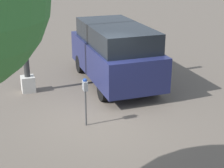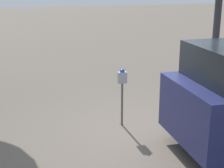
{
  "view_description": "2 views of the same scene",
  "coord_description": "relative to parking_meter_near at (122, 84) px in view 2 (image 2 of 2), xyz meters",
  "views": [
    {
      "loc": [
        -8.44,
        2.89,
        4.4
      ],
      "look_at": [
        -0.11,
        -0.3,
        1.03
      ],
      "focal_mm": 55.0,
      "sensor_mm": 36.0,
      "label": 1
    },
    {
      "loc": [
        -2.67,
        -6.58,
        3.28
      ],
      "look_at": [
        -0.71,
        0.02,
        1.2
      ],
      "focal_mm": 55.0,
      "sensor_mm": 36.0,
      "label": 2
    }
  ],
  "objects": [
    {
      "name": "parking_meter_near",
      "position": [
        0.0,
        0.0,
        0.0
      ],
      "size": [
        0.2,
        0.11,
        1.37
      ],
      "rotation": [
        0.0,
        0.0,
        -0.02
      ],
      "color": "#4C4C4C",
      "rests_on": "ground"
    },
    {
      "name": "lamp_post",
      "position": [
        3.08,
        1.12,
        1.33
      ],
      "size": [
        0.44,
        0.44,
        6.24
      ],
      "color": "beige",
      "rests_on": "ground"
    },
    {
      "name": "ground_plane",
      "position": [
        0.32,
        -0.54,
        -1.01
      ],
      "size": [
        80.0,
        80.0,
        0.0
      ],
      "primitive_type": "plane",
      "color": "#60564C"
    }
  ]
}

